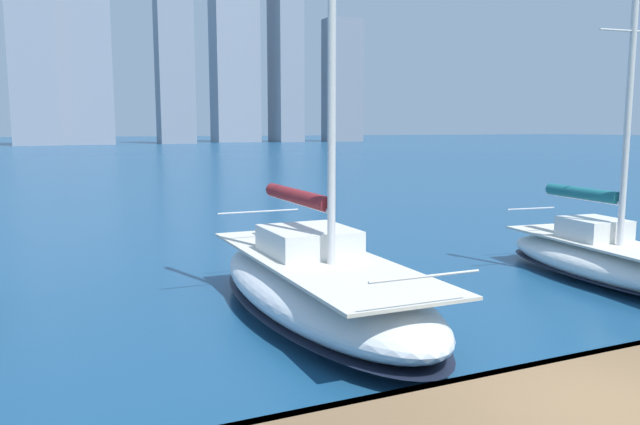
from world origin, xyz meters
name	(u,v)px	position (x,y,z in m)	size (l,w,h in m)	color
dock_pier	(593,405)	(0.00, -0.10, 0.54)	(28.00, 2.80, 0.60)	brown
city_skyline	(105,58)	(-10.75, -158.46, 20.91)	(161.68, 23.12, 50.30)	gray
sailboat_teal	(603,257)	(-7.16, -6.22, 0.63)	(2.99, 7.05, 9.74)	white
sailboat_maroon	(318,283)	(0.88, -6.46, 0.73)	(3.11, 8.81, 13.03)	silver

